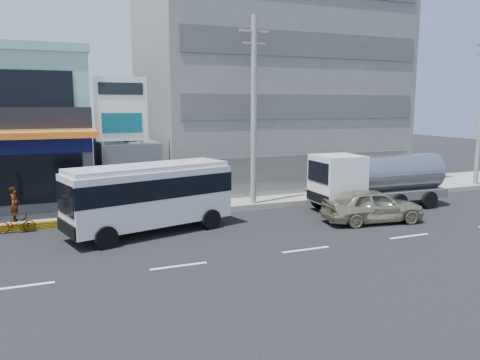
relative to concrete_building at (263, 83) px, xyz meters
The scene contains 11 objects.
ground 19.34m from the concrete_building, 123.69° to the right, with size 120.00×120.00×0.00m, color black.
sidewalk 10.11m from the concrete_building, 132.27° to the right, with size 70.00×5.00×0.30m, color gray.
concrete_building is the anchor object (origin of this frame).
gap_structure 11.69m from the concrete_building, 163.30° to the right, with size 3.00×6.00×3.50m, color #4B4B50.
satellite_dish 11.30m from the concrete_building, 158.20° to the right, with size 1.50×1.50×0.15m, color slate.
billboard 12.17m from the concrete_building, 151.08° to the right, with size 2.60×0.18×6.90m.
utility_pole_near 8.79m from the concrete_building, 117.76° to the right, with size 1.60×0.30×10.00m.
minibus 15.35m from the concrete_building, 134.26° to the right, with size 7.46×4.08×2.97m.
sedan 13.87m from the concrete_building, 89.84° to the right, with size 1.92×4.77×1.62m, color #C1B793.
tanker_truck 11.54m from the concrete_building, 78.81° to the right, with size 7.55×2.54×2.96m.
motorcycle_rider 18.64m from the concrete_building, 152.11° to the right, with size 1.61×0.64×2.02m.
Camera 1 is at (-3.76, -15.13, 5.50)m, focal length 35.00 mm.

